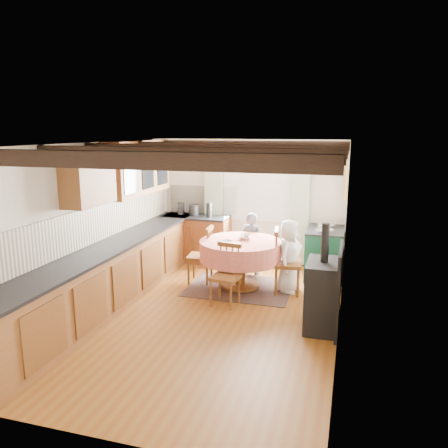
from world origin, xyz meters
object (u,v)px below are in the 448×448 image
(aga_range, at_px, (325,253))
(child_right, at_px, (289,256))
(child_far, at_px, (251,243))
(dining_table, at_px, (240,265))
(chair_left, at_px, (200,254))
(chair_right, at_px, (287,261))
(cast_iron_stove, at_px, (323,277))
(cup, at_px, (246,237))
(chair_near, at_px, (225,275))

(aga_range, xyz_separation_m, child_right, (-0.50, -0.90, 0.15))
(child_far, bearing_deg, dining_table, 102.29)
(chair_left, bearing_deg, child_right, 83.74)
(chair_right, height_order, aga_range, chair_right)
(aga_range, distance_m, child_right, 1.04)
(dining_table, height_order, cast_iron_stove, cast_iron_stove)
(chair_left, xyz_separation_m, child_right, (1.53, -0.03, 0.10))
(chair_left, bearing_deg, cup, 85.39)
(chair_near, xyz_separation_m, chair_right, (0.81, 0.77, 0.06))
(chair_left, xyz_separation_m, aga_range, (2.03, 0.87, -0.04))
(child_far, bearing_deg, child_right, 150.29)
(chair_left, distance_m, cup, 0.89)
(dining_table, height_order, child_far, child_far)
(aga_range, height_order, cup, cup)
(child_right, bearing_deg, cast_iron_stove, -139.41)
(chair_near, relative_size, chair_right, 0.89)
(child_right, xyz_separation_m, cup, (-0.72, 0.04, 0.26))
(chair_near, bearing_deg, cast_iron_stove, -6.78)
(dining_table, relative_size, chair_near, 1.43)
(dining_table, xyz_separation_m, aga_range, (1.29, 0.97, 0.04))
(aga_range, bearing_deg, child_right, -119.22)
(chair_left, distance_m, child_far, 1.01)
(dining_table, distance_m, cup, 0.47)
(dining_table, height_order, aga_range, aga_range)
(dining_table, relative_size, cast_iron_stove, 0.94)
(chair_right, height_order, child_far, child_far)
(dining_table, height_order, chair_left, chair_left)
(chair_near, xyz_separation_m, cup, (0.11, 0.88, 0.39))
(aga_range, height_order, child_right, child_right)
(aga_range, relative_size, child_far, 0.85)
(aga_range, bearing_deg, chair_near, -127.38)
(dining_table, xyz_separation_m, chair_left, (-0.74, 0.10, 0.09))
(chair_right, xyz_separation_m, cup, (-0.70, 0.12, 0.33))
(chair_near, distance_m, cast_iron_stove, 1.51)
(aga_range, distance_m, cast_iron_stove, 2.15)
(chair_near, bearing_deg, dining_table, 95.51)
(dining_table, distance_m, child_far, 0.80)
(dining_table, relative_size, chair_left, 1.36)
(dining_table, bearing_deg, chair_right, -0.88)
(cast_iron_stove, xyz_separation_m, child_far, (-1.40, 1.95, -0.14))
(dining_table, xyz_separation_m, cast_iron_stove, (1.40, -1.17, 0.31))
(chair_left, relative_size, cast_iron_stove, 0.69)
(child_far, bearing_deg, chair_near, 101.10)
(dining_table, distance_m, chair_near, 0.78)
(chair_right, bearing_deg, child_far, 35.99)
(cast_iron_stove, bearing_deg, dining_table, 140.19)
(chair_left, relative_size, child_right, 0.83)
(chair_near, relative_size, aga_range, 0.96)
(chair_right, bearing_deg, chair_near, 125.29)
(child_far, bearing_deg, aga_range, -159.15)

